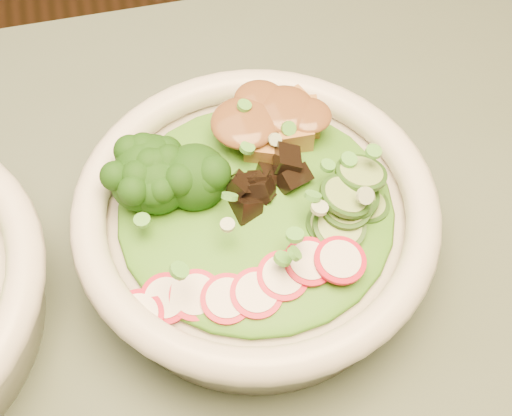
{
  "coord_description": "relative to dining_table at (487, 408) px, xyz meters",
  "views": [
    {
      "loc": [
        -0.22,
        -0.13,
        1.2
      ],
      "look_at": [
        -0.16,
        0.12,
        0.8
      ],
      "focal_mm": 50.0,
      "sensor_mm": 36.0,
      "label": 1
    }
  ],
  "objects": [
    {
      "name": "scallion_garnish",
      "position": [
        -0.16,
        0.12,
        0.19
      ],
      "size": [
        0.18,
        0.18,
        0.02
      ],
      "primitive_type": null,
      "color": "#4E9E38",
      "rests_on": "salad_bowl"
    },
    {
      "name": "peanut_sauce",
      "position": [
        -0.14,
        0.18,
        0.19
      ],
      "size": [
        0.06,
        0.05,
        0.01
      ],
      "primitive_type": "ellipsoid",
      "color": "brown",
      "rests_on": "tofu_cubes"
    },
    {
      "name": "radish_slices",
      "position": [
        -0.18,
        0.06,
        0.17
      ],
      "size": [
        0.11,
        0.06,
        0.02
      ],
      "primitive_type": null,
      "rotation": [
        0.0,
        0.0,
        -0.27
      ],
      "color": "#B50D27",
      "rests_on": "salad_bowl"
    },
    {
      "name": "tofu_cubes",
      "position": [
        -0.14,
        0.18,
        0.18
      ],
      "size": [
        0.09,
        0.07,
        0.03
      ],
      "primitive_type": null,
      "rotation": [
        0.0,
        0.0,
        -0.27
      ],
      "color": "#985F32",
      "rests_on": "salad_bowl"
    },
    {
      "name": "cucumber_slices",
      "position": [
        -0.11,
        0.1,
        0.18
      ],
      "size": [
        0.08,
        0.08,
        0.03
      ],
      "primitive_type": null,
      "rotation": [
        0.0,
        0.0,
        -0.27
      ],
      "color": "#90B363",
      "rests_on": "salad_bowl"
    },
    {
      "name": "lettuce_bed",
      "position": [
        -0.16,
        0.12,
        0.17
      ],
      "size": [
        0.19,
        0.19,
        0.02
      ],
      "primitive_type": "ellipsoid",
      "color": "#276A16",
      "rests_on": "salad_bowl"
    },
    {
      "name": "mushroom_heap",
      "position": [
        -0.16,
        0.13,
        0.18
      ],
      "size": [
        0.08,
        0.08,
        0.04
      ],
      "primitive_type": null,
      "rotation": [
        0.0,
        0.0,
        -0.27
      ],
      "color": "black",
      "rests_on": "salad_bowl"
    },
    {
      "name": "dining_table",
      "position": [
        0.0,
        0.0,
        0.0
      ],
      "size": [
        1.2,
        0.8,
        0.75
      ],
      "color": "black",
      "rests_on": "ground"
    },
    {
      "name": "salad_bowl",
      "position": [
        -0.16,
        0.12,
        0.15
      ],
      "size": [
        0.25,
        0.25,
        0.07
      ],
      "rotation": [
        0.0,
        0.0,
        -0.27
      ],
      "color": "silver",
      "rests_on": "dining_table"
    },
    {
      "name": "broccoli_florets",
      "position": [
        -0.22,
        0.14,
        0.18
      ],
      "size": [
        0.09,
        0.08,
        0.04
      ],
      "primitive_type": null,
      "rotation": [
        0.0,
        0.0,
        -0.27
      ],
      "color": "black",
      "rests_on": "salad_bowl"
    }
  ]
}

